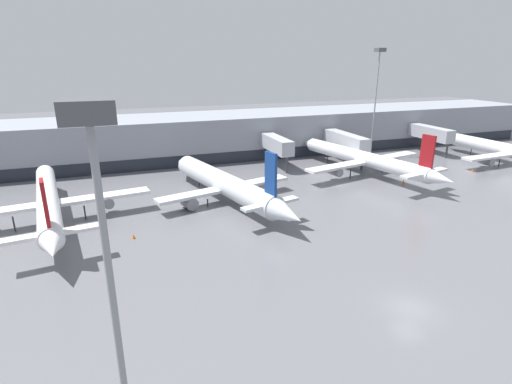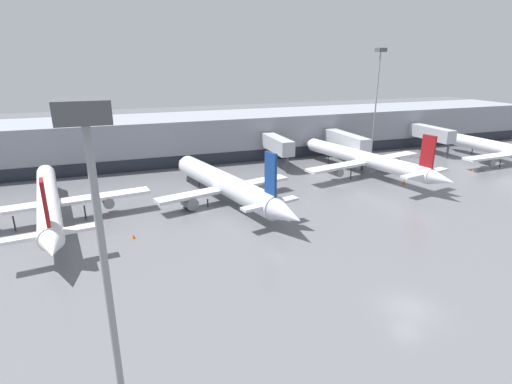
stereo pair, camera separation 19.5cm
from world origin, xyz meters
The scene contains 11 objects.
ground_plane centered at (0.00, 0.00, 0.00)m, with size 320.00×320.00×0.00m, color slate.
terminal_building centered at (0.30, 61.82, 4.50)m, with size 160.00×30.00×9.00m.
parked_jet_0 centered at (-7.51, 32.01, 2.62)m, with size 21.81×34.51×9.70m.
parked_jet_1 centered at (20.65, 37.19, 3.02)m, with size 26.37×35.39×9.42m.
parked_jet_3 centered at (-31.55, 31.43, 3.10)m, with size 25.92×35.16×9.22m.
parked_jet_4 centered at (53.30, 33.72, 2.70)m, with size 25.29×33.60×8.77m.
traffic_cone_1 centered at (41.46, 32.00, 0.30)m, with size 0.44×0.44×0.60m.
traffic_cone_2 centered at (23.80, 30.06, 0.38)m, with size 0.48×0.48×0.76m.
traffic_cone_3 centered at (-21.67, 22.83, 0.29)m, with size 0.44×0.44×0.57m.
apron_light_mast_1 centered at (31.03, 50.04, 17.40)m, with size 1.80×1.80×22.71m.
apron_light_mast_2 centered at (-23.37, -8.59, 15.13)m, with size 1.80×1.80×19.31m.
Camera 1 is at (-22.64, -23.35, 20.58)m, focal length 28.00 mm.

